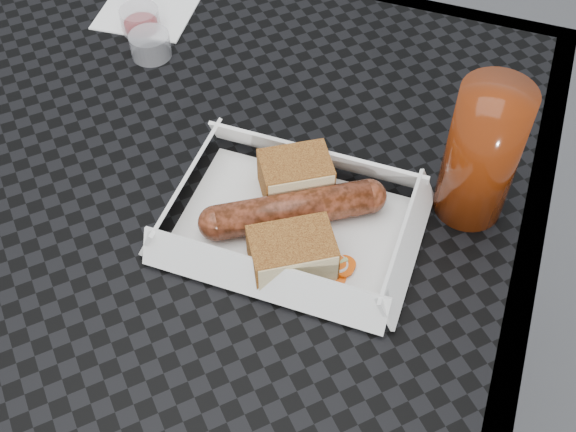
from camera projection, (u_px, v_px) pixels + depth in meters
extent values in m
cube|color=black|center=(166.00, 174.00, 0.79)|extent=(0.80, 0.80, 0.01)
cube|color=black|center=(522.00, 276.00, 0.71)|extent=(0.03, 0.80, 0.03)
cylinder|color=black|center=(104.00, 130.00, 1.36)|extent=(0.03, 0.03, 0.73)
cylinder|color=black|center=(474.00, 228.00, 1.21)|extent=(0.03, 0.03, 0.73)
cube|color=white|center=(291.00, 226.00, 0.73)|extent=(0.22, 0.15, 0.00)
cylinder|color=maroon|center=(294.00, 210.00, 0.72)|extent=(0.15, 0.11, 0.04)
sphere|color=maroon|center=(369.00, 196.00, 0.73)|extent=(0.04, 0.04, 0.04)
sphere|color=maroon|center=(216.00, 223.00, 0.71)|extent=(0.04, 0.04, 0.04)
cube|color=#935D24|center=(296.00, 176.00, 0.74)|extent=(0.09, 0.08, 0.04)
cube|color=#935D24|center=(292.00, 253.00, 0.68)|extent=(0.10, 0.09, 0.04)
cylinder|color=#F6560A|center=(328.00, 268.00, 0.69)|extent=(0.02, 0.02, 0.00)
torus|color=white|center=(334.00, 275.00, 0.69)|extent=(0.02, 0.02, 0.00)
cube|color=#B2D17F|center=(339.00, 270.00, 0.69)|extent=(0.02, 0.02, 0.00)
cube|color=white|center=(149.00, 9.00, 0.96)|extent=(0.13, 0.13, 0.00)
cylinder|color=maroon|center=(140.00, 20.00, 0.92)|extent=(0.05, 0.05, 0.03)
cylinder|color=silver|center=(150.00, 45.00, 0.89)|extent=(0.05, 0.05, 0.03)
cylinder|color=#591D07|center=(482.00, 154.00, 0.69)|extent=(0.07, 0.07, 0.16)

